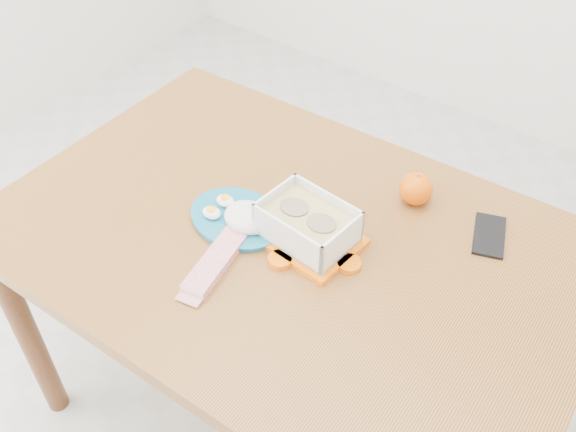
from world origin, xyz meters
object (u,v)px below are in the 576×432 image
Objects in this scene: orange_fruit at (416,189)px; food_container at (307,225)px; smartphone at (489,235)px; rice_plate at (240,216)px; dining_table at (288,263)px.

food_container is at bearing -116.11° from orange_fruit.
food_container is 0.28m from orange_fruit.
smartphone is at bearing 43.21° from food_container.
orange_fruit is 0.41m from rice_plate.
smartphone is (0.19, -0.00, -0.03)m from orange_fruit.
dining_table is 0.45m from smartphone.
rice_plate is (-0.11, -0.03, 0.11)m from dining_table.
orange_fruit is 0.19m from smartphone.
rice_plate is 0.55m from smartphone.
orange_fruit reaches higher than rice_plate.
food_container reaches higher than rice_plate.
dining_table is 5.59× the size of rice_plate.
dining_table is at bearing -163.57° from smartphone.
food_container reaches higher than smartphone.
orange_fruit is 0.59× the size of smartphone.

